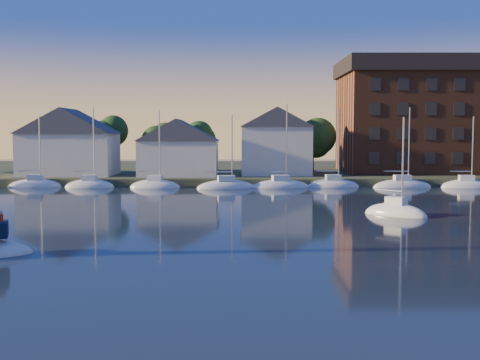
{
  "coord_description": "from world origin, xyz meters",
  "views": [
    {
      "loc": [
        2.83,
        -29.13,
        7.3
      ],
      "look_at": [
        2.8,
        22.0,
        3.17
      ],
      "focal_mm": 45.0,
      "sensor_mm": 36.0,
      "label": 1
    }
  ],
  "objects_px": {
    "clubhouse_west": "(69,141)",
    "clubhouse_east": "(276,140)",
    "condo_block": "(440,116)",
    "drifting_sailboat_right": "(395,214)",
    "clubhouse_centre": "(179,147)"
  },
  "relations": [
    {
      "from": "clubhouse_west",
      "to": "condo_block",
      "type": "relative_size",
      "value": 0.44
    },
    {
      "from": "clubhouse_centre",
      "to": "clubhouse_east",
      "type": "xyz_separation_m",
      "value": [
        14.0,
        2.0,
        0.87
      ]
    },
    {
      "from": "clubhouse_east",
      "to": "drifting_sailboat_right",
      "type": "distance_m",
      "value": 37.58
    },
    {
      "from": "clubhouse_west",
      "to": "condo_block",
      "type": "height_order",
      "value": "condo_block"
    },
    {
      "from": "clubhouse_west",
      "to": "clubhouse_centre",
      "type": "relative_size",
      "value": 1.18
    },
    {
      "from": "clubhouse_centre",
      "to": "condo_block",
      "type": "bearing_deg",
      "value": 11.24
    },
    {
      "from": "clubhouse_centre",
      "to": "clubhouse_east",
      "type": "bearing_deg",
      "value": 8.13
    },
    {
      "from": "clubhouse_centre",
      "to": "drifting_sailboat_right",
      "type": "bearing_deg",
      "value": -56.78
    },
    {
      "from": "condo_block",
      "to": "clubhouse_west",
      "type": "bearing_deg",
      "value": -172.93
    },
    {
      "from": "drifting_sailboat_right",
      "to": "clubhouse_centre",
      "type": "bearing_deg",
      "value": 162.99
    },
    {
      "from": "clubhouse_west",
      "to": "clubhouse_east",
      "type": "xyz_separation_m",
      "value": [
        30.0,
        1.0,
        0.07
      ]
    },
    {
      "from": "clubhouse_east",
      "to": "clubhouse_west",
      "type": "bearing_deg",
      "value": -178.09
    },
    {
      "from": "clubhouse_east",
      "to": "drifting_sailboat_right",
      "type": "bearing_deg",
      "value": -76.97
    },
    {
      "from": "condo_block",
      "to": "clubhouse_centre",
      "type": "bearing_deg",
      "value": -168.76
    },
    {
      "from": "condo_block",
      "to": "drifting_sailboat_right",
      "type": "xyz_separation_m",
      "value": [
        -17.63,
        -42.11,
        -9.69
      ]
    }
  ]
}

